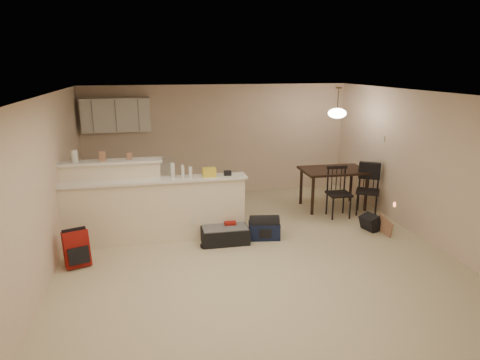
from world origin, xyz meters
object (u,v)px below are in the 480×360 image
object	(u,v)px
dining_chair_far	(368,190)
navy_duffel	(264,231)
suitcase	(225,234)
dining_table	(334,174)
pendant_lamp	(337,113)
dining_chair_near	(339,192)
red_backpack	(76,249)
black_daypack	(370,223)

from	to	relation	value
dining_chair_far	navy_duffel	world-z (taller)	dining_chair_far
suitcase	navy_duffel	xyz separation A→B (m)	(0.70, 0.00, 0.01)
dining_table	pendant_lamp	distance (m)	1.26
dining_chair_near	dining_chair_far	distance (m)	0.63
dining_table	pendant_lamp	xyz separation A→B (m)	(-0.00, -0.00, 1.26)
pendant_lamp	suitcase	world-z (taller)	pendant_lamp
dining_table	pendant_lamp	size ratio (longest dim) A/B	2.17
dining_chair_near	red_backpack	size ratio (longest dim) A/B	1.86
pendant_lamp	red_backpack	xyz separation A→B (m)	(-4.86, -1.73, -1.72)
pendant_lamp	dining_chair_far	distance (m)	1.66
red_backpack	suitcase	bearing A→B (deg)	-9.15
pendant_lamp	navy_duffel	distance (m)	2.93
navy_duffel	dining_chair_far	bearing A→B (deg)	27.95
pendant_lamp	dining_chair_near	xyz separation A→B (m)	(-0.12, -0.56, -1.49)
suitcase	red_backpack	bearing A→B (deg)	-169.46
dining_table	dining_chair_far	xyz separation A→B (m)	(0.50, -0.54, -0.22)
navy_duffel	red_backpack	bearing A→B (deg)	-163.05
dining_chair_far	red_backpack	bearing A→B (deg)	-136.55
pendant_lamp	red_backpack	size ratio (longest dim) A/B	1.16
dining_chair_far	black_daypack	size ratio (longest dim) A/B	3.19
pendant_lamp	dining_table	bearing A→B (deg)	56.31
dining_chair_near	dining_chair_far	bearing A→B (deg)	4.93
dining_chair_near	navy_duffel	world-z (taller)	dining_chair_near
red_backpack	navy_duffel	xyz separation A→B (m)	(3.01, 0.40, -0.12)
dining_chair_near	dining_table	bearing A→B (deg)	80.40
dining_table	dining_chair_near	world-z (taller)	dining_chair_near
suitcase	black_daypack	bearing A→B (deg)	0.08
dining_table	dining_chair_far	size ratio (longest dim) A/B	1.33
dining_table	pendant_lamp	bearing A→B (deg)	-122.63
dining_table	dining_chair_far	world-z (taller)	dining_chair_far
dining_chair_near	navy_duffel	distance (m)	1.92
dining_chair_far	red_backpack	xyz separation A→B (m)	(-5.36, -1.19, -0.24)
pendant_lamp	navy_duffel	bearing A→B (deg)	-144.25
red_backpack	dining_table	bearing A→B (deg)	0.61
suitcase	black_daypack	size ratio (longest dim) A/B	2.49
dining_chair_near	pendant_lamp	bearing A→B (deg)	80.40
red_backpack	black_daypack	xyz separation A→B (m)	(5.00, 0.37, -0.13)
dining_table	navy_duffel	bearing A→B (deg)	-143.19
red_backpack	black_daypack	size ratio (longest dim) A/B	1.69
dining_chair_far	suitcase	world-z (taller)	dining_chair_far
black_daypack	suitcase	bearing A→B (deg)	75.90
suitcase	red_backpack	xyz separation A→B (m)	(-2.31, -0.40, 0.13)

